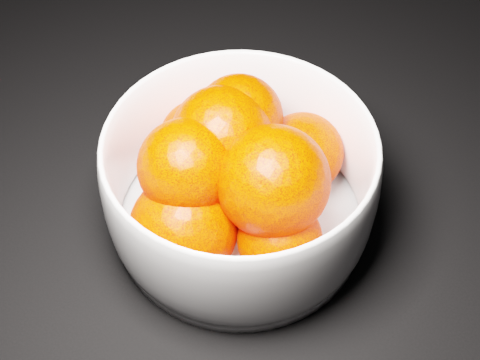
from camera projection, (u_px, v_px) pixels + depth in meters
The scene contains 2 objects.
bowl at pixel (240, 184), 0.61m from camera, with size 0.25×0.25×0.12m.
orange_pile at pixel (232, 171), 0.59m from camera, with size 0.20×0.22×0.14m.
Camera 1 is at (-0.05, -0.52, 0.53)m, focal length 50.00 mm.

